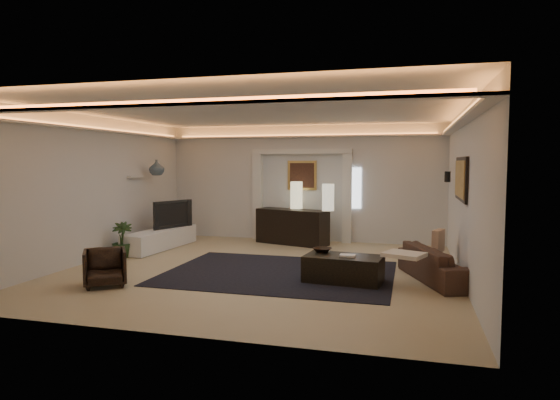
% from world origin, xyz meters
% --- Properties ---
extents(floor, '(7.00, 7.00, 0.00)m').
position_xyz_m(floor, '(0.00, 0.00, 0.00)').
color(floor, tan).
rests_on(floor, ground).
extents(ceiling, '(7.00, 7.00, 0.00)m').
position_xyz_m(ceiling, '(0.00, 0.00, 2.90)').
color(ceiling, white).
rests_on(ceiling, ground).
extents(wall_back, '(7.00, 0.00, 7.00)m').
position_xyz_m(wall_back, '(0.00, 3.50, 1.45)').
color(wall_back, silver).
rests_on(wall_back, ground).
extents(wall_front, '(7.00, 0.00, 7.00)m').
position_xyz_m(wall_front, '(0.00, -3.50, 1.45)').
color(wall_front, silver).
rests_on(wall_front, ground).
extents(wall_left, '(0.00, 7.00, 7.00)m').
position_xyz_m(wall_left, '(-3.50, 0.00, 1.45)').
color(wall_left, silver).
rests_on(wall_left, ground).
extents(wall_right, '(0.00, 7.00, 7.00)m').
position_xyz_m(wall_right, '(3.50, 0.00, 1.45)').
color(wall_right, silver).
rests_on(wall_right, ground).
extents(cove_soffit, '(7.00, 7.00, 0.04)m').
position_xyz_m(cove_soffit, '(0.00, 0.00, 2.62)').
color(cove_soffit, silver).
rests_on(cove_soffit, ceiling).
extents(daylight_slit, '(0.25, 0.03, 1.00)m').
position_xyz_m(daylight_slit, '(1.35, 3.48, 1.35)').
color(daylight_slit, white).
rests_on(daylight_slit, wall_back).
extents(area_rug, '(4.00, 3.00, 0.01)m').
position_xyz_m(area_rug, '(0.40, -0.20, 0.01)').
color(area_rug, black).
rests_on(area_rug, ground).
extents(pilaster_left, '(0.22, 0.20, 2.20)m').
position_xyz_m(pilaster_left, '(-1.15, 3.40, 1.10)').
color(pilaster_left, silver).
rests_on(pilaster_left, ground).
extents(pilaster_right, '(0.22, 0.20, 2.20)m').
position_xyz_m(pilaster_right, '(1.15, 3.40, 1.10)').
color(pilaster_right, silver).
rests_on(pilaster_right, ground).
extents(alcove_header, '(2.52, 0.20, 0.12)m').
position_xyz_m(alcove_header, '(0.00, 3.40, 2.25)').
color(alcove_header, silver).
rests_on(alcove_header, wall_back).
extents(painting_frame, '(0.74, 0.04, 0.74)m').
position_xyz_m(painting_frame, '(0.00, 3.47, 1.65)').
color(painting_frame, tan).
rests_on(painting_frame, wall_back).
extents(painting_canvas, '(0.62, 0.02, 0.62)m').
position_xyz_m(painting_canvas, '(0.00, 3.44, 1.65)').
color(painting_canvas, '#4C2D1E').
rests_on(painting_canvas, wall_back).
extents(art_panel_frame, '(0.04, 1.64, 0.74)m').
position_xyz_m(art_panel_frame, '(3.47, 0.30, 1.70)').
color(art_panel_frame, black).
rests_on(art_panel_frame, wall_right).
extents(art_panel_gold, '(0.02, 1.50, 0.62)m').
position_xyz_m(art_panel_gold, '(3.44, 0.30, 1.70)').
color(art_panel_gold, tan).
rests_on(art_panel_gold, wall_right).
extents(wall_sconce, '(0.12, 0.12, 0.22)m').
position_xyz_m(wall_sconce, '(3.38, 2.20, 1.68)').
color(wall_sconce, black).
rests_on(wall_sconce, wall_right).
extents(wall_niche, '(0.10, 0.55, 0.04)m').
position_xyz_m(wall_niche, '(-3.44, 1.40, 1.65)').
color(wall_niche, silver).
rests_on(wall_niche, wall_left).
extents(console, '(1.85, 1.05, 0.88)m').
position_xyz_m(console, '(-0.11, 2.87, 0.40)').
color(console, black).
rests_on(console, ground).
extents(lamp_left, '(0.33, 0.33, 0.66)m').
position_xyz_m(lamp_left, '(-0.07, 3.15, 1.09)').
color(lamp_left, '#FFF2B6').
rests_on(lamp_left, console).
extents(lamp_right, '(0.37, 0.37, 0.63)m').
position_xyz_m(lamp_right, '(0.78, 2.80, 1.09)').
color(lamp_right, beige).
rests_on(lamp_right, console).
extents(media_ledge, '(0.74, 2.31, 0.43)m').
position_xyz_m(media_ledge, '(-2.88, 1.46, 0.23)').
color(media_ledge, white).
rests_on(media_ledge, ground).
extents(tv, '(1.10, 0.56, 0.65)m').
position_xyz_m(tv, '(-2.84, 1.86, 0.77)').
color(tv, black).
rests_on(tv, media_ledge).
extents(figurine, '(0.20, 0.20, 0.43)m').
position_xyz_m(figurine, '(-3.15, 2.60, 0.64)').
color(figurine, black).
rests_on(figurine, media_ledge).
extents(ginger_jar, '(0.47, 0.47, 0.37)m').
position_xyz_m(ginger_jar, '(-3.15, 1.83, 1.85)').
color(ginger_jar, '#4D5961').
rests_on(ginger_jar, wall_niche).
extents(plant, '(0.57, 0.57, 0.73)m').
position_xyz_m(plant, '(-3.14, 0.34, 0.37)').
color(plant, '#213919').
rests_on(plant, ground).
extents(sofa, '(2.09, 1.42, 0.57)m').
position_xyz_m(sofa, '(3.15, -0.02, 0.28)').
color(sofa, '#583418').
rests_on(sofa, ground).
extents(throw_blanket, '(0.72, 0.66, 0.06)m').
position_xyz_m(throw_blanket, '(2.57, -0.75, 0.55)').
color(throw_blanket, beige).
rests_on(throw_blanket, sofa).
extents(throw_pillow, '(0.25, 0.42, 0.40)m').
position_xyz_m(throw_pillow, '(3.15, 0.78, 0.55)').
color(throw_pillow, tan).
rests_on(throw_pillow, sofa).
extents(coffee_table, '(1.32, 0.82, 0.47)m').
position_xyz_m(coffee_table, '(1.59, -0.53, 0.20)').
color(coffee_table, '#2C231C').
rests_on(coffee_table, ground).
extents(bowl, '(0.37, 0.37, 0.07)m').
position_xyz_m(bowl, '(1.20, -0.30, 0.45)').
color(bowl, black).
rests_on(bowl, coffee_table).
extents(magazine, '(0.25, 0.18, 0.03)m').
position_xyz_m(magazine, '(1.67, -0.57, 0.42)').
color(magazine, white).
rests_on(magazine, coffee_table).
extents(armchair, '(0.90, 0.90, 0.60)m').
position_xyz_m(armchair, '(-2.06, -1.78, 0.30)').
color(armchair, '#2F2721').
rests_on(armchair, ground).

